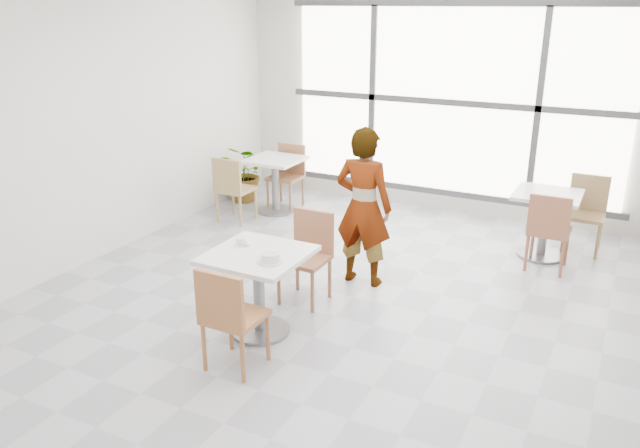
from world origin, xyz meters
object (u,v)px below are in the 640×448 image
at_px(chair_far, 308,250).
at_px(person, 363,207).
at_px(main_table, 258,278).
at_px(bg_chair_left_far, 288,171).
at_px(oatmeal_bowl, 270,257).
at_px(bg_chair_right_far, 586,208).
at_px(bg_chair_right_near, 549,227).
at_px(chair_near, 229,313).
at_px(bg_chair_left_near, 232,186).
at_px(plant_left, 245,173).
at_px(bg_table_left, 275,177).
at_px(coffee_cup, 241,242).
at_px(bg_table_right, 545,216).

bearing_deg(chair_far, person, 61.71).
relative_size(main_table, person, 0.49).
bearing_deg(bg_chair_left_far, oatmeal_bowl, -62.10).
bearing_deg(bg_chair_right_far, bg_chair_right_near, -108.44).
height_order(chair_far, bg_chair_right_near, same).
xyz_separation_m(chair_far, oatmeal_bowl, (0.14, -0.91, 0.29)).
xyz_separation_m(chair_near, bg_chair_left_near, (-1.98, 2.90, 0.00)).
bearing_deg(plant_left, chair_far, -45.77).
bearing_deg(bg_chair_left_far, person, -43.73).
distance_m(oatmeal_bowl, bg_chair_left_far, 3.81).
relative_size(bg_chair_left_far, plant_left, 1.05).
bearing_deg(bg_table_left, person, -38.30).
xyz_separation_m(chair_far, bg_chair_right_near, (1.95, 1.72, 0.00)).
height_order(main_table, oatmeal_bowl, oatmeal_bowl).
bearing_deg(coffee_cup, bg_chair_left_near, 126.66).
relative_size(chair_near, bg_table_right, 1.16).
bearing_deg(bg_chair_left_far, main_table, -64.02).
height_order(main_table, plant_left, plant_left).
xyz_separation_m(bg_chair_right_near, plant_left, (-4.25, 0.64, -0.09)).
relative_size(chair_far, bg_table_left, 1.16).
xyz_separation_m(chair_near, bg_chair_left_far, (-1.70, 3.85, 0.00)).
bearing_deg(chair_near, bg_chair_left_near, -55.62).
xyz_separation_m(chair_near, chair_far, (-0.07, 1.41, 0.00)).
height_order(person, bg_chair_right_near, person).
height_order(chair_far, bg_table_left, chair_far).
bearing_deg(bg_table_right, plant_left, 176.91).
bearing_deg(bg_chair_right_near, bg_table_right, -76.97).
relative_size(bg_table_right, bg_chair_left_near, 0.86).
relative_size(chair_far, oatmeal_bowl, 4.14).
relative_size(oatmeal_bowl, bg_chair_left_near, 0.24).
bearing_deg(chair_far, bg_chair_left_far, 123.79).
relative_size(coffee_cup, bg_chair_left_far, 0.18).
xyz_separation_m(coffee_cup, bg_chair_right_near, (2.23, 2.43, -0.28)).
bearing_deg(bg_chair_left_near, bg_table_right, -170.25).
relative_size(coffee_cup, bg_chair_right_near, 0.18).
xyz_separation_m(bg_table_right, bg_chair_right_near, (0.10, -0.42, 0.01)).
height_order(oatmeal_bowl, bg_table_left, oatmeal_bowl).
bearing_deg(bg_table_right, person, -134.70).
xyz_separation_m(person, bg_chair_left_near, (-2.23, 0.91, -0.31)).
xyz_separation_m(oatmeal_bowl, bg_chair_left_far, (-1.78, 3.36, -0.29)).
relative_size(main_table, bg_chair_right_near, 0.92).
relative_size(coffee_cup, bg_table_left, 0.21).
distance_m(bg_table_left, bg_chair_left_near, 0.70).
xyz_separation_m(chair_near, bg_chair_right_near, (1.88, 3.13, 0.00)).
distance_m(bg_chair_left_far, bg_chair_right_near, 3.66).
relative_size(coffee_cup, person, 0.10).
distance_m(bg_chair_right_near, plant_left, 4.30).
bearing_deg(bg_table_right, chair_near, -116.76).
distance_m(oatmeal_bowl, bg_chair_right_near, 3.21).
height_order(chair_near, bg_chair_left_far, same).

